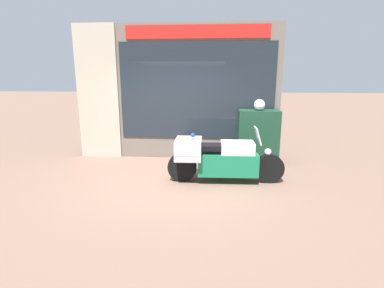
{
  "coord_description": "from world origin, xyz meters",
  "views": [
    {
      "loc": [
        0.98,
        -5.84,
        2.2
      ],
      "look_at": [
        0.48,
        0.58,
        0.67
      ],
      "focal_mm": 28.0,
      "sensor_mm": 36.0,
      "label": 1
    }
  ],
  "objects": [
    {
      "name": "white_helmet",
      "position": [
        2.03,
        1.44,
        1.46
      ],
      "size": [
        0.27,
        0.27,
        0.27
      ],
      "primitive_type": "sphere",
      "color": "white",
      "rests_on": "utility_cabinet"
    },
    {
      "name": "window_display",
      "position": [
        0.47,
        2.03,
        0.45
      ],
      "size": [
        3.68,
        0.3,
        1.83
      ],
      "color": "slate",
      "rests_on": "ground"
    },
    {
      "name": "ground_plane",
      "position": [
        0.0,
        0.0,
        0.0
      ],
      "size": [
        60.0,
        60.0,
        0.0
      ],
      "primitive_type": "plane",
      "color": "#7A5B4C"
    },
    {
      "name": "utility_cabinet",
      "position": [
        2.04,
        1.47,
        0.66
      ],
      "size": [
        0.98,
        0.5,
        1.33
      ],
      "primitive_type": "cube",
      "color": "#193D28",
      "rests_on": "ground"
    },
    {
      "name": "paramedic_motorcycle",
      "position": [
        1.03,
        0.08,
        0.52
      ],
      "size": [
        2.39,
        0.78,
        1.16
      ],
      "rotation": [
        0.0,
        0.0,
        0.03
      ],
      "color": "black",
      "rests_on": "ground"
    },
    {
      "name": "shop_building",
      "position": [
        -0.43,
        2.0,
        1.71
      ],
      "size": [
        5.22,
        0.55,
        3.41
      ],
      "color": "#6B6056",
      "rests_on": "ground"
    }
  ]
}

